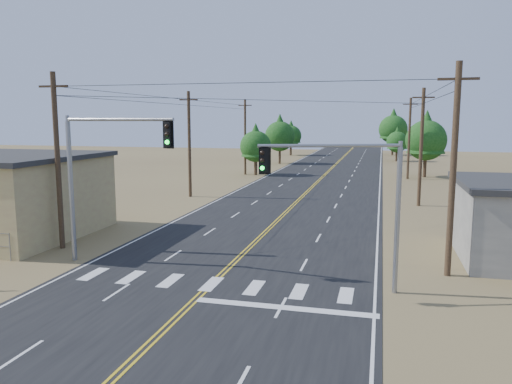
% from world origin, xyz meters
% --- Properties ---
extents(ground, '(220.00, 220.00, 0.00)m').
position_xyz_m(ground, '(0.00, 0.00, 0.00)').
color(ground, olive).
rests_on(ground, ground).
extents(road, '(15.00, 200.00, 0.02)m').
position_xyz_m(road, '(0.00, 30.00, 0.01)').
color(road, black).
rests_on(road, ground).
extents(utility_pole_left_near, '(1.80, 0.30, 10.00)m').
position_xyz_m(utility_pole_left_near, '(-10.50, 12.00, 5.12)').
color(utility_pole_left_near, '#4C3826').
rests_on(utility_pole_left_near, ground).
extents(utility_pole_left_mid, '(1.80, 0.30, 10.00)m').
position_xyz_m(utility_pole_left_mid, '(-10.50, 32.00, 5.12)').
color(utility_pole_left_mid, '#4C3826').
rests_on(utility_pole_left_mid, ground).
extents(utility_pole_left_far, '(1.80, 0.30, 10.00)m').
position_xyz_m(utility_pole_left_far, '(-10.50, 52.00, 5.12)').
color(utility_pole_left_far, '#4C3826').
rests_on(utility_pole_left_far, ground).
extents(utility_pole_right_near, '(1.80, 0.30, 10.00)m').
position_xyz_m(utility_pole_right_near, '(10.50, 12.00, 5.12)').
color(utility_pole_right_near, '#4C3826').
rests_on(utility_pole_right_near, ground).
extents(utility_pole_right_mid, '(1.80, 0.30, 10.00)m').
position_xyz_m(utility_pole_right_mid, '(10.50, 32.00, 5.12)').
color(utility_pole_right_mid, '#4C3826').
rests_on(utility_pole_right_mid, ground).
extents(utility_pole_right_far, '(1.80, 0.30, 10.00)m').
position_xyz_m(utility_pole_right_far, '(10.50, 52.00, 5.12)').
color(utility_pole_right_far, '#4C3826').
rests_on(utility_pole_right_far, ground).
extents(signal_mast_left, '(6.35, 1.28, 7.60)m').
position_xyz_m(signal_mast_left, '(-6.53, 9.73, 5.15)').
color(signal_mast_left, gray).
rests_on(signal_mast_left, ground).
extents(signal_mast_right, '(5.75, 2.10, 6.51)m').
position_xyz_m(signal_mast_right, '(6.32, 8.36, 4.45)').
color(signal_mast_right, gray).
rests_on(signal_mast_right, ground).
extents(tree_left_near, '(4.16, 4.16, 6.93)m').
position_xyz_m(tree_left_near, '(-9.00, 51.82, 4.24)').
color(tree_left_near, '#3F2D1E').
rests_on(tree_left_near, ground).
extents(tree_left_mid, '(4.98, 4.98, 8.31)m').
position_xyz_m(tree_left_mid, '(-9.28, 69.37, 5.08)').
color(tree_left_mid, '#3F2D1E').
rests_on(tree_left_mid, ground).
extents(tree_left_far, '(4.32, 4.32, 7.21)m').
position_xyz_m(tree_left_far, '(-10.92, 89.02, 4.41)').
color(tree_left_far, '#3F2D1E').
rests_on(tree_left_far, ground).
extents(tree_right_near, '(5.15, 5.15, 8.59)m').
position_xyz_m(tree_right_near, '(12.72, 54.69, 5.25)').
color(tree_right_near, '#3F2D1E').
rests_on(tree_right_near, ground).
extents(tree_right_mid, '(3.71, 3.71, 6.18)m').
position_xyz_m(tree_right_mid, '(9.87, 79.20, 3.78)').
color(tree_right_mid, '#3F2D1E').
rests_on(tree_right_mid, ground).
extents(tree_right_far, '(5.80, 5.80, 9.67)m').
position_xyz_m(tree_right_far, '(9.41, 94.59, 5.91)').
color(tree_right_far, '#3F2D1E').
rests_on(tree_right_far, ground).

